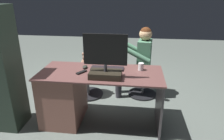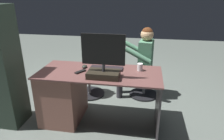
{
  "view_description": "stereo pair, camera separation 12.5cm",
  "coord_description": "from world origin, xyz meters",
  "px_view_note": "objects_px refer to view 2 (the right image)",
  "views": [
    {
      "loc": [
        -0.43,
        2.63,
        1.65
      ],
      "look_at": [
        -0.1,
        -0.02,
        0.61
      ],
      "focal_mm": 32.78,
      "sensor_mm": 36.0,
      "label": 1
    },
    {
      "loc": [
        -0.55,
        2.62,
        1.65
      ],
      "look_at": [
        -0.1,
        -0.02,
        0.61
      ],
      "focal_mm": 32.78,
      "sensor_mm": 36.0,
      "label": 2
    }
  ],
  "objects_px": {
    "teddy_bear": "(89,62)",
    "visitor_chair": "(144,82)",
    "cup": "(140,67)",
    "office_chair_teddy": "(89,82)",
    "desk": "(69,94)",
    "tv_remote": "(80,72)",
    "keyboard": "(107,68)",
    "computer_mouse": "(85,66)",
    "monitor": "(103,64)",
    "person": "(140,57)"
  },
  "relations": [
    {
      "from": "teddy_bear",
      "to": "visitor_chair",
      "type": "height_order",
      "value": "teddy_bear"
    },
    {
      "from": "cup",
      "to": "teddy_bear",
      "type": "height_order",
      "value": "cup"
    },
    {
      "from": "office_chair_teddy",
      "to": "desk",
      "type": "bearing_deg",
      "value": 85.11
    },
    {
      "from": "cup",
      "to": "tv_remote",
      "type": "relative_size",
      "value": 0.62
    },
    {
      "from": "desk",
      "to": "keyboard",
      "type": "xyz_separation_m",
      "value": [
        -0.48,
        -0.12,
        0.35
      ]
    },
    {
      "from": "teddy_bear",
      "to": "visitor_chair",
      "type": "bearing_deg",
      "value": -173.29
    },
    {
      "from": "keyboard",
      "to": "tv_remote",
      "type": "relative_size",
      "value": 2.8
    },
    {
      "from": "cup",
      "to": "visitor_chair",
      "type": "bearing_deg",
      "value": -95.08
    },
    {
      "from": "desk",
      "to": "teddy_bear",
      "type": "xyz_separation_m",
      "value": [
        -0.06,
        -0.74,
        0.19
      ]
    },
    {
      "from": "desk",
      "to": "teddy_bear",
      "type": "relative_size",
      "value": 4.78
    },
    {
      "from": "visitor_chair",
      "to": "computer_mouse",
      "type": "bearing_deg",
      "value": 43.16
    },
    {
      "from": "computer_mouse",
      "to": "office_chair_teddy",
      "type": "xyz_separation_m",
      "value": [
        0.13,
        -0.61,
        -0.5
      ]
    },
    {
      "from": "keyboard",
      "to": "desk",
      "type": "bearing_deg",
      "value": 13.99
    },
    {
      "from": "monitor",
      "to": "tv_remote",
      "type": "height_order",
      "value": "monitor"
    },
    {
      "from": "office_chair_teddy",
      "to": "visitor_chair",
      "type": "relative_size",
      "value": 1.06
    },
    {
      "from": "desk",
      "to": "cup",
      "type": "xyz_separation_m",
      "value": [
        -0.91,
        -0.13,
        0.39
      ]
    },
    {
      "from": "monitor",
      "to": "person",
      "type": "xyz_separation_m",
      "value": [
        -0.38,
        -0.98,
        -0.21
      ]
    },
    {
      "from": "cup",
      "to": "keyboard",
      "type": "bearing_deg",
      "value": 1.48
    },
    {
      "from": "desk",
      "to": "computer_mouse",
      "type": "height_order",
      "value": "computer_mouse"
    },
    {
      "from": "tv_remote",
      "to": "office_chair_teddy",
      "type": "relative_size",
      "value": 0.3
    },
    {
      "from": "cup",
      "to": "office_chair_teddy",
      "type": "relative_size",
      "value": 0.19
    },
    {
      "from": "monitor",
      "to": "cup",
      "type": "distance_m",
      "value": 0.51
    },
    {
      "from": "visitor_chair",
      "to": "person",
      "type": "xyz_separation_m",
      "value": [
        0.09,
        0.01,
        0.42
      ]
    },
    {
      "from": "keyboard",
      "to": "person",
      "type": "bearing_deg",
      "value": -119.37
    },
    {
      "from": "monitor",
      "to": "teddy_bear",
      "type": "bearing_deg",
      "value": -63.7
    },
    {
      "from": "monitor",
      "to": "computer_mouse",
      "type": "bearing_deg",
      "value": -40.51
    },
    {
      "from": "keyboard",
      "to": "cup",
      "type": "xyz_separation_m",
      "value": [
        -0.43,
        -0.01,
        0.04
      ]
    },
    {
      "from": "keyboard",
      "to": "visitor_chair",
      "type": "height_order",
      "value": "keyboard"
    },
    {
      "from": "keyboard",
      "to": "visitor_chair",
      "type": "xyz_separation_m",
      "value": [
        -0.49,
        -0.72,
        -0.48
      ]
    },
    {
      "from": "tv_remote",
      "to": "teddy_bear",
      "type": "height_order",
      "value": "teddy_bear"
    },
    {
      "from": "office_chair_teddy",
      "to": "visitor_chair",
      "type": "height_order",
      "value": "same"
    },
    {
      "from": "cup",
      "to": "office_chair_teddy",
      "type": "height_order",
      "value": "cup"
    },
    {
      "from": "cup",
      "to": "visitor_chair",
      "type": "relative_size",
      "value": 0.2
    },
    {
      "from": "keyboard",
      "to": "office_chair_teddy",
      "type": "bearing_deg",
      "value": -55.3
    },
    {
      "from": "desk",
      "to": "office_chair_teddy",
      "type": "relative_size",
      "value": 3.04
    },
    {
      "from": "desk",
      "to": "tv_remote",
      "type": "bearing_deg",
      "value": 164.99
    },
    {
      "from": "monitor",
      "to": "cup",
      "type": "relative_size",
      "value": 5.43
    },
    {
      "from": "visitor_chair",
      "to": "desk",
      "type": "bearing_deg",
      "value": 41.02
    },
    {
      "from": "tv_remote",
      "to": "computer_mouse",
      "type": "bearing_deg",
      "value": -59.01
    },
    {
      "from": "cup",
      "to": "office_chair_teddy",
      "type": "distance_m",
      "value": 1.16
    },
    {
      "from": "desk",
      "to": "tv_remote",
      "type": "relative_size",
      "value": 10.16
    },
    {
      "from": "cup",
      "to": "computer_mouse",
      "type": "bearing_deg",
      "value": 1.4
    },
    {
      "from": "keyboard",
      "to": "tv_remote",
      "type": "bearing_deg",
      "value": 30.14
    },
    {
      "from": "monitor",
      "to": "teddy_bear",
      "type": "height_order",
      "value": "monitor"
    },
    {
      "from": "desk",
      "to": "computer_mouse",
      "type": "xyz_separation_m",
      "value": [
        -0.19,
        -0.11,
        0.36
      ]
    },
    {
      "from": "computer_mouse",
      "to": "tv_remote",
      "type": "relative_size",
      "value": 0.64
    },
    {
      "from": "desk",
      "to": "monitor",
      "type": "height_order",
      "value": "monitor"
    },
    {
      "from": "cup",
      "to": "person",
      "type": "height_order",
      "value": "person"
    },
    {
      "from": "visitor_chair",
      "to": "teddy_bear",
      "type": "bearing_deg",
      "value": 6.71
    },
    {
      "from": "cup",
      "to": "teddy_bear",
      "type": "relative_size",
      "value": 0.29
    }
  ]
}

